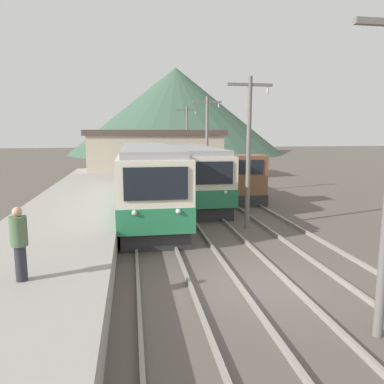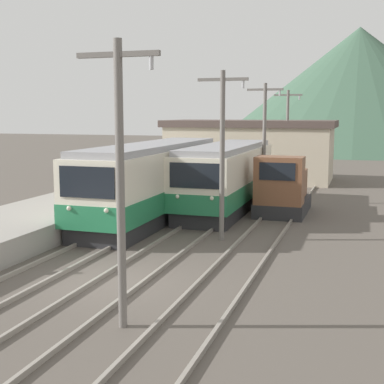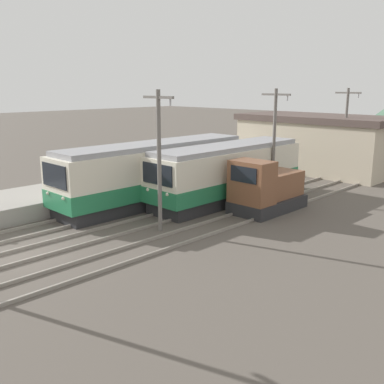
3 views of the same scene
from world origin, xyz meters
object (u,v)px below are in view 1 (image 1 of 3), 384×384
at_px(commuter_train_left, 148,183).
at_px(person_on_platform, 19,241).
at_px(catenary_mast_distant, 187,139).
at_px(catenary_mast_far, 207,142).
at_px(commuter_train_center, 191,176).
at_px(shunting_locomotive, 239,182).
at_px(catenary_mast_mid, 249,147).

xyz_separation_m(commuter_train_left, person_on_platform, (-3.39, -10.66, 0.18)).
bearing_deg(catenary_mast_distant, catenary_mast_far, -90.00).
relative_size(commuter_train_left, commuter_train_center, 1.16).
xyz_separation_m(commuter_train_left, shunting_locomotive, (5.80, 3.03, -0.48)).
height_order(commuter_train_center, shunting_locomotive, commuter_train_center).
bearing_deg(catenary_mast_distant, commuter_train_left, -105.91).
bearing_deg(person_on_platform, shunting_locomotive, 56.13).
distance_m(commuter_train_left, person_on_platform, 11.19).
bearing_deg(catenary_mast_mid, shunting_locomotive, 77.02).
height_order(commuter_train_left, catenary_mast_far, catenary_mast_far).
height_order(commuter_train_left, catenary_mast_distant, catenary_mast_distant).
distance_m(commuter_train_center, catenary_mast_distant, 12.08).
xyz_separation_m(commuter_train_center, catenary_mast_mid, (1.51, -6.75, 2.05)).
xyz_separation_m(commuter_train_left, commuter_train_center, (2.80, 3.31, -0.08)).
bearing_deg(shunting_locomotive, person_on_platform, -123.87).
bearing_deg(shunting_locomotive, catenary_mast_far, 118.00).
bearing_deg(catenary_mast_far, shunting_locomotive, -62.00).
bearing_deg(catenary_mast_mid, commuter_train_center, 102.59).
xyz_separation_m(commuter_train_left, catenary_mast_mid, (4.31, -3.44, 1.98)).
xyz_separation_m(catenary_mast_mid, person_on_platform, (-7.70, -7.22, -1.80)).
bearing_deg(catenary_mast_far, person_on_platform, -115.02).
bearing_deg(commuter_train_center, commuter_train_left, -130.23).
xyz_separation_m(shunting_locomotive, catenary_mast_far, (-1.49, 2.81, 2.45)).
distance_m(commuter_train_left, catenary_mast_far, 7.52).
height_order(catenary_mast_far, person_on_platform, catenary_mast_far).
distance_m(commuter_train_center, catenary_mast_mid, 7.22).
bearing_deg(catenary_mast_mid, commuter_train_left, 141.39).
distance_m(commuter_train_left, catenary_mast_distant, 15.84).
bearing_deg(catenary_mast_far, commuter_train_left, -126.43).
distance_m(commuter_train_left, catenary_mast_mid, 5.86).
relative_size(shunting_locomotive, catenary_mast_distant, 0.68).
relative_size(commuter_train_left, person_on_platform, 7.56).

